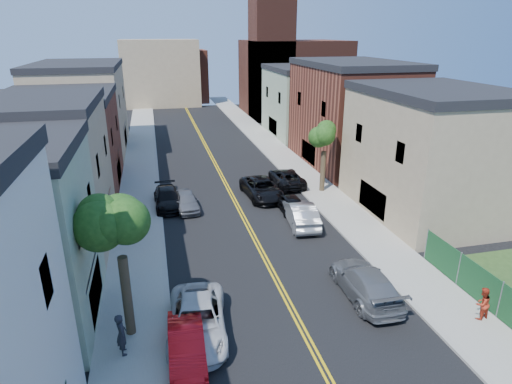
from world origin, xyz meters
TOP-DOWN VIEW (x-y plane):
  - sidewalk_left at (-7.90, 40.00)m, footprint 3.20×100.00m
  - sidewalk_right at (7.90, 40.00)m, footprint 3.20×100.00m
  - curb_left at (-6.15, 40.00)m, footprint 0.30×100.00m
  - curb_right at (6.15, 40.00)m, footprint 0.30×100.00m
  - bldg_left_tan_near at (-14.00, 25.00)m, footprint 9.00×10.00m
  - bldg_left_brick at (-14.00, 36.00)m, footprint 9.00×12.00m
  - bldg_left_tan_far at (-14.00, 50.00)m, footprint 9.00×16.00m
  - bldg_right_tan at (14.00, 24.00)m, footprint 9.00×12.00m
  - bldg_right_brick at (14.00, 38.00)m, footprint 9.00×14.00m
  - bldg_right_palegrn at (14.00, 52.00)m, footprint 9.00×12.00m
  - church at (16.33, 67.07)m, footprint 16.20×14.20m
  - backdrop_left at (-4.00, 82.00)m, footprint 14.00×8.00m
  - backdrop_center at (0.00, 86.00)m, footprint 10.00×8.00m
  - tree_left_mid at (-7.88, 14.01)m, footprint 5.20×5.20m
  - tree_right_far at (7.92, 30.01)m, footprint 4.40×4.40m
  - red_sedan at (-5.50, 11.87)m, footprint 1.63×4.35m
  - white_pickup at (-4.87, 13.31)m, footprint 3.22×5.94m
  - grey_car_left at (-4.03, 28.69)m, footprint 1.94×4.27m
  - black_car_left at (-5.50, 29.65)m, footprint 2.19×5.07m
  - grey_car_right at (4.14, 14.38)m, footprint 2.43×5.73m
  - black_car_right at (3.80, 26.45)m, footprint 1.79×4.21m
  - silver_car_right at (3.80, 23.87)m, footprint 2.32×5.37m
  - dark_car_right_far at (5.38, 32.38)m, footprint 2.58×5.43m
  - black_suv_lane at (2.41, 29.90)m, footprint 3.07×5.92m
  - pedestrian_left at (-8.17, 12.66)m, footprint 0.60×0.79m
  - pedestrian_right at (8.63, 11.12)m, footprint 0.93×0.78m

SIDE VIEW (x-z plane):
  - sidewalk_left at x=-7.90m, z-range 0.00..0.15m
  - sidewalk_right at x=7.90m, z-range 0.00..0.15m
  - curb_left at x=-6.15m, z-range 0.00..0.15m
  - curb_right at x=6.15m, z-range 0.00..0.15m
  - black_car_right at x=3.80m, z-range 0.00..1.42m
  - red_sedan at x=-5.50m, z-range 0.00..1.42m
  - grey_car_left at x=-4.03m, z-range 0.00..1.42m
  - black_car_left at x=-5.50m, z-range 0.00..1.46m
  - dark_car_right_far at x=5.38m, z-range 0.00..1.50m
  - white_pickup at x=-4.87m, z-range 0.00..1.58m
  - black_suv_lane at x=2.41m, z-range 0.00..1.59m
  - grey_car_right at x=4.14m, z-range 0.00..1.65m
  - silver_car_right at x=3.80m, z-range 0.00..1.72m
  - pedestrian_right at x=8.63m, z-range 0.15..1.84m
  - pedestrian_left at x=-8.17m, z-range 0.15..2.10m
  - bldg_left_brick at x=-14.00m, z-range 0.00..8.00m
  - bldg_right_palegrn at x=14.00m, z-range 0.00..8.50m
  - bldg_left_tan_near at x=-14.00m, z-range 0.00..9.00m
  - bldg_right_tan at x=14.00m, z-range 0.00..9.00m
  - bldg_left_tan_far at x=-14.00m, z-range 0.00..9.50m
  - bldg_right_brick at x=14.00m, z-range 0.00..10.00m
  - backdrop_center at x=0.00m, z-range 0.00..10.00m
  - tree_right_far at x=7.92m, z-range 1.74..9.77m
  - backdrop_left at x=-4.00m, z-range 0.00..12.00m
  - tree_left_mid at x=-7.88m, z-range 1.94..11.23m
  - church at x=16.33m, z-range -4.06..18.54m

